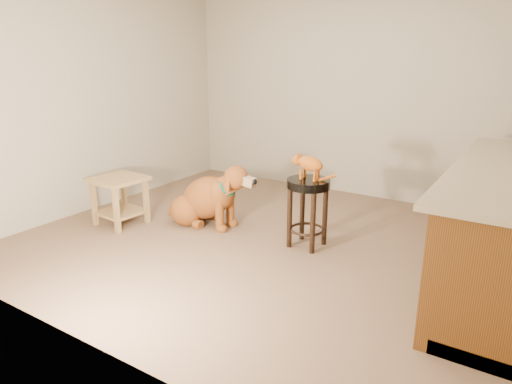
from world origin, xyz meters
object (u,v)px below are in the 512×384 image
Objects in this scene: padded_stool at (308,199)px; wood_stool at (503,188)px; side_table at (119,193)px; tabby_kitten at (308,164)px; golden_retriever at (207,199)px.

wood_stool reaches higher than padded_stool.
wood_stool is 4.01m from side_table.
tabby_kitten is at bearing 15.79° from side_table.
golden_retriever is at bearing 31.89° from side_table.
side_table is 0.46× the size of golden_retriever.
wood_stool is at bearing 48.47° from tabby_kitten.
padded_stool is at bearing 2.23° from golden_retriever.
tabby_kitten is (1.14, 0.06, 0.52)m from golden_retriever.
wood_stool is 1.88× the size of tabby_kitten.
wood_stool is 1.49× the size of side_table.
side_table is 2.06m from tabby_kitten.
wood_stool reaches higher than side_table.
padded_stool is at bearing -5.72° from tabby_kitten.
padded_stool is at bearing -133.29° from wood_stool.
wood_stool is 3.09m from golden_retriever.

